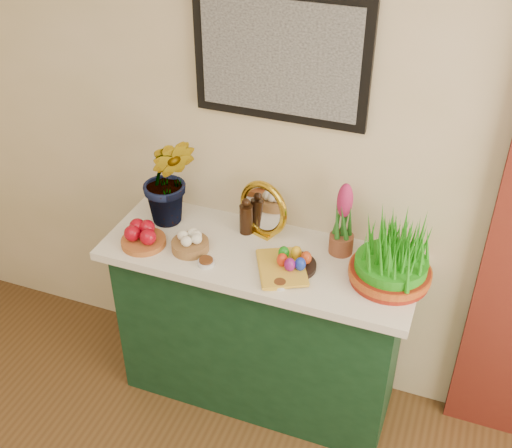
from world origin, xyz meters
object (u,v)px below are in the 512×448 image
(sideboard, at_px, (260,328))
(book, at_px, (259,269))
(mirror, at_px, (263,209))
(hyacinth_green, at_px, (168,166))
(wheatgrass_sabzeh, at_px, (392,256))

(sideboard, bearing_deg, book, -71.71)
(sideboard, xyz_separation_m, mirror, (-0.04, 0.14, 0.59))
(hyacinth_green, relative_size, wheatgrass_sabzeh, 1.75)
(book, height_order, wheatgrass_sabzeh, wheatgrass_sabzeh)
(sideboard, height_order, mirror, mirror)
(sideboard, xyz_separation_m, hyacinth_green, (-0.47, 0.08, 0.77))
(hyacinth_green, distance_m, wheatgrass_sabzeh, 1.06)
(mirror, bearing_deg, hyacinth_green, -171.81)
(hyacinth_green, height_order, wheatgrass_sabzeh, hyacinth_green)
(mirror, relative_size, wheatgrass_sabzeh, 0.78)
(hyacinth_green, distance_m, book, 0.63)
(book, xyz_separation_m, wheatgrass_sabzeh, (0.52, 0.15, 0.11))
(hyacinth_green, height_order, mirror, hyacinth_green)
(sideboard, height_order, book, book)
(mirror, xyz_separation_m, book, (0.08, -0.28, -0.11))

